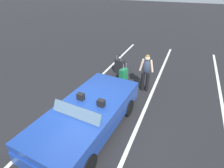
# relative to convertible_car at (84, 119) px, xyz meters

# --- Properties ---
(ground_plane) EXTENTS (80.00, 80.00, 0.00)m
(ground_plane) POSITION_rel_convertible_car_xyz_m (-0.21, 0.01, -0.59)
(ground_plane) COLOR black
(lot_line_near) EXTENTS (18.00, 0.12, 0.01)m
(lot_line_near) POSITION_rel_convertible_car_xyz_m (-0.21, -1.28, -0.59)
(lot_line_near) COLOR silver
(lot_line_near) RESTS_ON ground_plane
(lot_line_mid) EXTENTS (18.00, 0.12, 0.01)m
(lot_line_mid) POSITION_rel_convertible_car_xyz_m (-0.21, 1.42, -0.59)
(lot_line_mid) COLOR silver
(lot_line_mid) RESTS_ON ground_plane
(convertible_car) EXTENTS (4.25, 2.06, 1.24)m
(convertible_car) POSITION_rel_convertible_car_xyz_m (0.00, 0.00, 0.00)
(convertible_car) COLOR navy
(convertible_car) RESTS_ON ground_plane
(suitcase_large_black) EXTENTS (0.43, 0.55, 1.02)m
(suitcase_large_black) POSITION_rel_convertible_car_xyz_m (-4.38, -0.53, -0.22)
(suitcase_large_black) COLOR black
(suitcase_large_black) RESTS_ON ground_plane
(suitcase_medium_bright) EXTENTS (0.45, 0.35, 0.95)m
(suitcase_medium_bright) POSITION_rel_convertible_car_xyz_m (-3.67, -0.07, -0.28)
(suitcase_medium_bright) COLOR #19723F
(suitcase_medium_bright) RESTS_ON ground_plane
(traveler_person) EXTENTS (0.25, 0.61, 1.65)m
(traveler_person) POSITION_rel_convertible_car_xyz_m (-3.25, 1.06, 0.34)
(traveler_person) COLOR black
(traveler_person) RESTS_ON ground_plane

